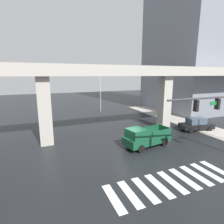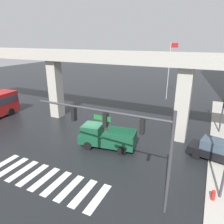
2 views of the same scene
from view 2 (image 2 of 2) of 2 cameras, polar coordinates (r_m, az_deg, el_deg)
ground_plane at (r=20.59m, az=-5.66°, el=-7.99°), size 120.00×120.00×0.00m
crosswalk_stripes at (r=16.28m, az=-18.11°, el=-17.14°), size 9.35×2.80×0.01m
elevated_overpass at (r=22.09m, az=-0.49°, el=13.47°), size 50.42×2.49×8.34m
pickup_truck at (r=19.06m, az=-2.13°, el=-6.94°), size 5.33×2.66×2.08m
sedan_black at (r=19.20m, az=26.81°, el=-9.45°), size 4.56×2.58×1.72m
traffic_signal_mast at (r=11.63m, az=3.28°, el=-5.52°), size 8.69×0.32×6.20m
fire_hydrant at (r=14.94m, az=26.12°, el=-20.02°), size 0.24×0.24×0.85m
flagpole at (r=34.87m, az=15.62°, el=11.91°), size 1.16×0.12×9.09m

